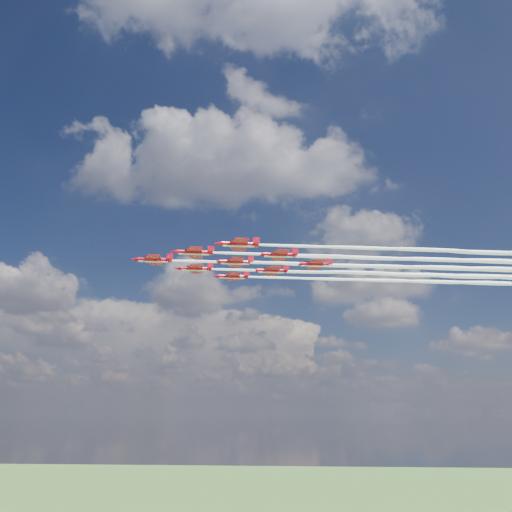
# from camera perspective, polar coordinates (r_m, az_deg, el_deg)

# --- Properties ---
(jet_lead) EXTENTS (141.29, 30.39, 2.79)m
(jet_lead) POSITION_cam_1_polar(r_m,az_deg,el_deg) (146.05, 15.91, -1.18)
(jet_lead) COLOR red
(jet_row2_port) EXTENTS (141.29, 30.39, 2.79)m
(jet_row2_port) POSITION_cam_1_polar(r_m,az_deg,el_deg) (143.84, 21.07, -0.41)
(jet_row2_port) COLOR red
(jet_row2_starb) EXTENTS (141.29, 30.39, 2.79)m
(jet_row2_starb) POSITION_cam_1_polar(r_m,az_deg,el_deg) (157.03, 18.68, -2.04)
(jet_row2_starb) COLOR red
(jet_row3_port) EXTENTS (141.29, 30.39, 2.79)m
(jet_row3_port) POSITION_cam_1_polar(r_m,az_deg,el_deg) (142.85, 26.35, 0.37)
(jet_row3_port) COLOR red
(jet_row3_centre) EXTENTS (141.29, 30.39, 2.79)m
(jet_row3_centre) POSITION_cam_1_polar(r_m,az_deg,el_deg) (155.37, 23.50, -1.34)
(jet_row3_centre) COLOR red
(jet_row3_starb) EXTENTS (141.29, 30.39, 2.79)m
(jet_row3_starb) POSITION_cam_1_polar(r_m,az_deg,el_deg) (168.35, 21.08, -2.79)
(jet_row3_starb) COLOR red
(jet_row4_starb) EXTENTS (141.29, 30.39, 2.79)m
(jet_row4_starb) POSITION_cam_1_polar(r_m,az_deg,el_deg) (167.19, 25.59, -2.14)
(jet_row4_starb) COLOR red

